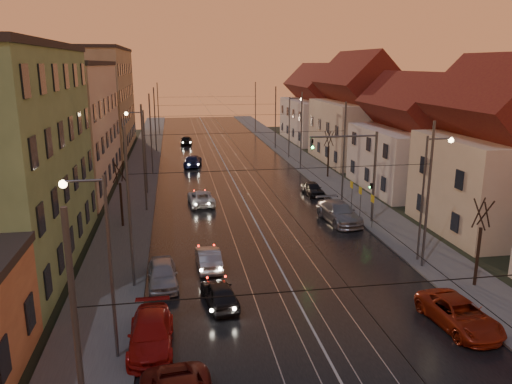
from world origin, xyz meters
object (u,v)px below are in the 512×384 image
street_lamp_3 (292,121)px  parked_left_2 (151,334)px  street_lamp_2 (141,144)px  driving_car_4 (186,140)px  traffic_light_mast (362,166)px  parked_left_3 (162,274)px  parked_right_0 (459,314)px  parked_right_2 (313,188)px  driving_car_1 (208,258)px  street_lamp_1 (428,186)px  street_lamp_0 (102,252)px  driving_car_2 (201,198)px  driving_car_0 (219,293)px  parked_right_1 (339,212)px  driving_car_3 (193,161)px

street_lamp_3 → parked_left_2: street_lamp_3 is taller
street_lamp_2 → driving_car_4: bearing=80.7°
traffic_light_mast → parked_left_3: traffic_light_mast is taller
parked_right_0 → parked_right_2: parked_right_0 is taller
street_lamp_2 → parked_right_2: 16.67m
driving_car_1 → parked_right_2: driving_car_1 is taller
driving_car_4 → street_lamp_3: bearing=138.1°
parked_left_2 → parked_right_2: bearing=60.3°
street_lamp_1 → parked_right_2: size_ratio=2.20×
traffic_light_mast → parked_right_2: traffic_light_mast is taller
driving_car_1 → parked_right_0: (11.21, -9.04, 0.02)m
parked_left_3 → traffic_light_mast: bearing=27.5°
street_lamp_0 → traffic_light_mast: bearing=43.1°
parked_right_0 → driving_car_2: bearing=109.9°
driving_car_0 → driving_car_1: 4.97m
street_lamp_3 → parked_right_1: street_lamp_3 is taller
street_lamp_2 → traffic_light_mast: street_lamp_2 is taller
traffic_light_mast → driving_car_3: bearing=115.7°
driving_car_2 → parked_right_0: size_ratio=0.95×
parked_left_2 → street_lamp_3: bearing=69.6°
driving_car_1 → parked_right_2: size_ratio=1.06×
driving_car_1 → parked_left_2: bearing=67.4°
driving_car_4 → parked_right_2: bearing=112.6°
parked_right_0 → parked_left_2: bearing=172.7°
driving_car_0 → parked_right_1: 16.34m
traffic_light_mast → parked_left_3: size_ratio=1.76×
driving_car_2 → parked_left_3: size_ratio=1.11×
street_lamp_0 → parked_left_3: bearing=73.6°
street_lamp_0 → driving_car_1: (4.81, 9.17, -4.25)m
street_lamp_1 → driving_car_3: (-13.06, 32.77, -4.19)m
street_lamp_0 → street_lamp_1: bearing=23.7°
street_lamp_2 → parked_left_2: street_lamp_2 is taller
street_lamp_2 → driving_car_0: 24.69m
street_lamp_2 → parked_left_3: street_lamp_2 is taller
street_lamp_3 → driving_car_0: (-13.19, -39.80, -4.24)m
driving_car_4 → parked_left_3: driving_car_4 is taller
street_lamp_2 → parked_right_0: (16.01, -27.87, -4.22)m
driving_car_2 → parked_left_2: (-3.47, -22.77, 0.05)m
street_lamp_0 → street_lamp_3: 47.62m
street_lamp_1 → parked_left_3: size_ratio=1.96×
driving_car_4 → parked_left_3: (-2.78, -50.64, -0.01)m
street_lamp_1 → driving_car_2: (-13.05, 15.46, -4.26)m
parked_left_3 → parked_right_1: size_ratio=0.75×
street_lamp_3 → driving_car_2: (-13.05, -20.54, -4.26)m
street_lamp_0 → traffic_light_mast: (17.10, 16.00, -0.29)m
street_lamp_2 → traffic_light_mast: 20.89m
street_lamp_0 → parked_right_1: 23.18m
driving_car_2 → parked_left_2: parked_left_2 is taller
street_lamp_1 → street_lamp_3: bearing=90.0°
parked_right_1 → driving_car_0: bearing=-135.9°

